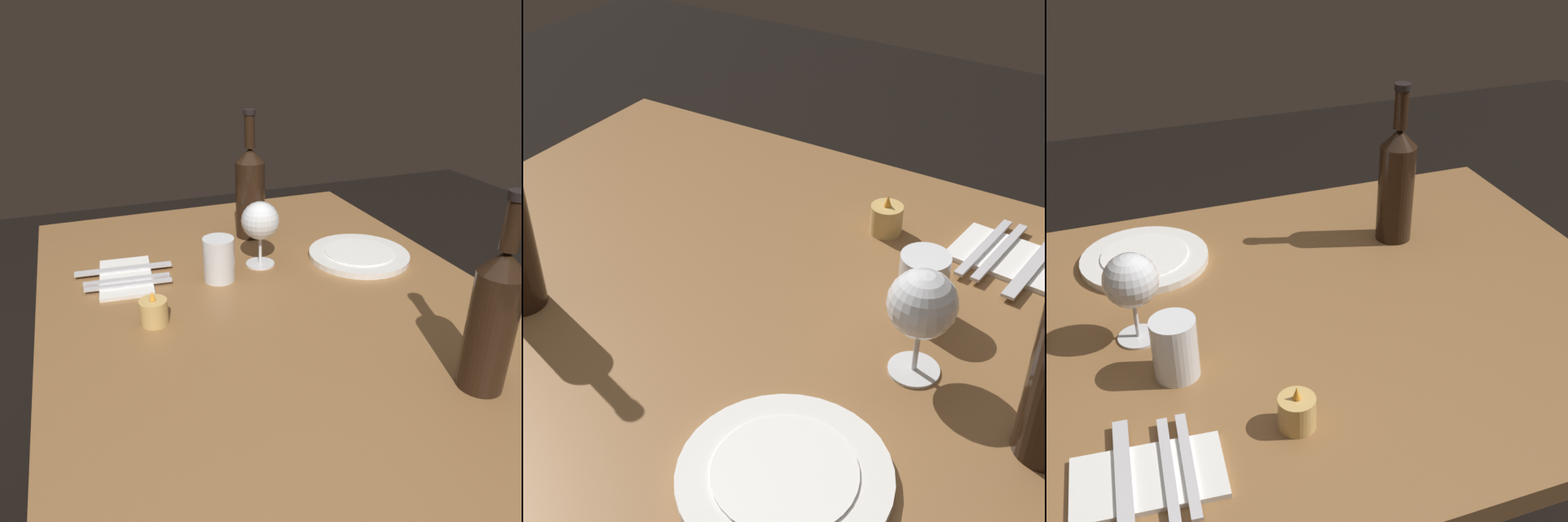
{
  "view_description": "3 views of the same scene",
  "coord_description": "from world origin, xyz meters",
  "views": [
    {
      "loc": [
        -0.8,
        0.35,
        1.25
      ],
      "look_at": [
        -0.01,
        0.04,
        0.85
      ],
      "focal_mm": 35.23,
      "sensor_mm": 36.0,
      "label": 1
    },
    {
      "loc": [
        0.43,
        -0.72,
        1.41
      ],
      "look_at": [
        0.01,
        -0.04,
        0.84
      ],
      "focal_mm": 52.65,
      "sensor_mm": 36.0,
      "label": 2
    },
    {
      "loc": [
        0.27,
        0.93,
        1.43
      ],
      "look_at": [
        -0.06,
        0.03,
        0.87
      ],
      "focal_mm": 49.73,
      "sensor_mm": 36.0,
      "label": 3
    }
  ],
  "objects": [
    {
      "name": "votive_candle",
      "position": [
        0.03,
        0.24,
        0.76
      ],
      "size": [
        0.05,
        0.05,
        0.07
      ],
      "color": "#DBB266",
      "rests_on": "dining_table"
    },
    {
      "name": "fork_inner",
      "position": [
        0.21,
        0.27,
        0.75
      ],
      "size": [
        0.03,
        0.18,
        0.0
      ],
      "color": "silver",
      "rests_on": "folded_napkin"
    },
    {
      "name": "wine_bottle_second",
      "position": [
        0.38,
        -0.07,
        0.86
      ],
      "size": [
        0.07,
        0.07,
        0.32
      ],
      "color": "black",
      "rests_on": "dining_table"
    },
    {
      "name": "dinner_plate",
      "position": [
        0.15,
        -0.27,
        0.75
      ],
      "size": [
        0.24,
        0.24,
        0.02
      ],
      "color": "white",
      "rests_on": "dining_table"
    },
    {
      "name": "table_knife",
      "position": [
        0.26,
        0.27,
        0.75
      ],
      "size": [
        0.04,
        0.21,
        0.0
      ],
      "color": "silver",
      "rests_on": "folded_napkin"
    },
    {
      "name": "wine_glass_left",
      "position": [
        0.2,
        -0.03,
        0.84
      ],
      "size": [
        0.09,
        0.09,
        0.15
      ],
      "color": "white",
      "rests_on": "dining_table"
    },
    {
      "name": "water_tumbler",
      "position": [
        0.16,
        0.08,
        0.78
      ],
      "size": [
        0.07,
        0.07,
        0.1
      ],
      "color": "white",
      "rests_on": "dining_table"
    },
    {
      "name": "fork_outer",
      "position": [
        0.18,
        0.27,
        0.75
      ],
      "size": [
        0.03,
        0.18,
        0.0
      ],
      "color": "silver",
      "rests_on": "folded_napkin"
    },
    {
      "name": "dining_table",
      "position": [
        0.0,
        0.0,
        0.65
      ],
      "size": [
        1.3,
        0.9,
        0.74
      ],
      "color": "olive",
      "rests_on": "ground"
    },
    {
      "name": "folded_napkin",
      "position": [
        0.23,
        0.27,
        0.74
      ],
      "size": [
        0.2,
        0.13,
        0.01
      ],
      "color": "white",
      "rests_on": "dining_table"
    },
    {
      "name": "wine_bottle",
      "position": [
        -0.33,
        -0.19,
        0.86
      ],
      "size": [
        0.07,
        0.07,
        0.31
      ],
      "color": "black",
      "rests_on": "dining_table"
    }
  ]
}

